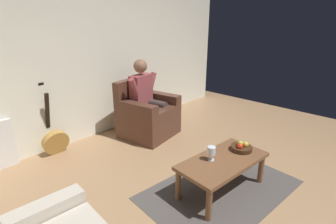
{
  "coord_description": "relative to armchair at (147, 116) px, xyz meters",
  "views": [
    {
      "loc": [
        2.28,
        0.85,
        1.82
      ],
      "look_at": [
        -0.07,
        -1.38,
        0.65
      ],
      "focal_mm": 27.72,
      "sensor_mm": 36.0,
      "label": 1
    }
  ],
  "objects": [
    {
      "name": "person_seated",
      "position": [
        -0.0,
        0.0,
        0.34
      ],
      "size": [
        0.65,
        0.6,
        1.23
      ],
      "rotation": [
        0.0,
        0.0,
        0.17
      ],
      "color": "#944245",
      "rests_on": "ground"
    },
    {
      "name": "guitar",
      "position": [
        1.34,
        -0.46,
        -0.11
      ],
      "size": [
        0.36,
        0.33,
        1.02
      ],
      "color": "#B3853D",
      "rests_on": "ground"
    },
    {
      "name": "coffee_table",
      "position": [
        0.44,
        1.71,
        0.0
      ],
      "size": [
        1.07,
        0.61,
        0.39
      ],
      "rotation": [
        0.0,
        0.0,
        -0.09
      ],
      "color": "brown",
      "rests_on": "ground"
    },
    {
      "name": "fruit_bowl",
      "position": [
        0.12,
        1.75,
        0.1
      ],
      "size": [
        0.24,
        0.24,
        0.11
      ],
      "color": "#402616",
      "rests_on": "coffee_table"
    },
    {
      "name": "armchair",
      "position": [
        0.0,
        0.0,
        0.0
      ],
      "size": [
        0.92,
        0.87,
        0.91
      ],
      "rotation": [
        0.0,
        0.0,
        0.17
      ],
      "color": "#502F23",
      "rests_on": "ground"
    },
    {
      "name": "wall_back",
      "position": [
        0.35,
        -0.66,
        0.92
      ],
      "size": [
        5.69,
        0.06,
        2.5
      ],
      "primitive_type": "cube",
      "color": "white",
      "rests_on": "ground"
    },
    {
      "name": "rug",
      "position": [
        0.44,
        1.71,
        -0.33
      ],
      "size": [
        1.82,
        1.27,
        0.01
      ],
      "primitive_type": "cube",
      "rotation": [
        0.0,
        0.0,
        -0.09
      ],
      "color": "#494441",
      "rests_on": "ground"
    },
    {
      "name": "wine_glass_near",
      "position": [
        0.55,
        1.62,
        0.16
      ],
      "size": [
        0.09,
        0.09,
        0.16
      ],
      "color": "silver",
      "rests_on": "coffee_table"
    },
    {
      "name": "ground_plane",
      "position": [
        0.35,
        2.11,
        -0.33
      ],
      "size": [
        6.57,
        6.57,
        0.0
      ],
      "primitive_type": "plane",
      "color": "#9F7953"
    }
  ]
}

